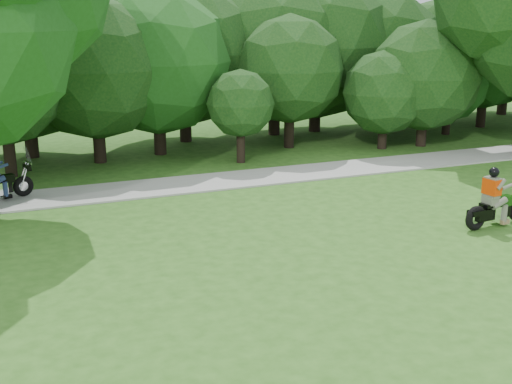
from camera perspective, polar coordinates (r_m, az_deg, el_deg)
ground at (r=16.06m, az=16.25°, el=-4.72°), size 100.00×100.00×0.00m
walkway at (r=22.55m, az=3.63°, el=1.66°), size 60.00×2.20×0.06m
tree_line at (r=28.52m, az=-1.30°, el=12.03°), size 40.93×12.06×7.81m
chopper_motorcycle at (r=17.89m, az=20.49°, el=-1.05°), size 2.26×0.69×1.62m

